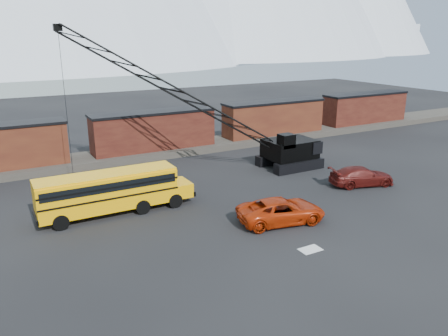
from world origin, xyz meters
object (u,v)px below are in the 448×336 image
at_px(school_bus, 113,191).
at_px(crawler_crane, 176,92).
at_px(red_pickup, 281,211).
at_px(maroon_suv, 362,176).

bearing_deg(school_bus, crawler_crane, 39.09).
bearing_deg(crawler_crane, red_pickup, -82.39).
bearing_deg(red_pickup, school_bus, 64.78).
relative_size(maroon_suv, crawler_crane, 0.25).
height_order(school_bus, maroon_suv, school_bus).
height_order(school_bus, red_pickup, school_bus).
bearing_deg(school_bus, red_pickup, -36.47).
height_order(red_pickup, crawler_crane, crawler_crane).
relative_size(school_bus, maroon_suv, 2.04).
distance_m(school_bus, crawler_crane, 12.01).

